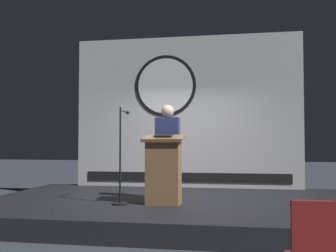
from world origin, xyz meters
The scene contains 6 objects.
ground_plane centered at (0.00, 0.00, 0.00)m, with size 40.00×40.00×0.00m, color #383D47.
stage_platform centered at (0.00, 0.00, 0.15)m, with size 6.40×4.00×0.30m, color black.
banner_display centered at (-0.02, 1.85, 1.95)m, with size 4.93×0.12×3.30m.
podium centered at (-0.06, -0.52, 0.85)m, with size 0.64×0.50×1.11m.
speaker_person centered at (-0.08, -0.04, 1.12)m, with size 0.40×0.26×1.61m.
microphone_stand centered at (-0.73, -0.62, 0.85)m, with size 0.24×0.57×1.53m.
Camera 1 is at (1.07, -6.63, 1.27)m, focal length 41.89 mm.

